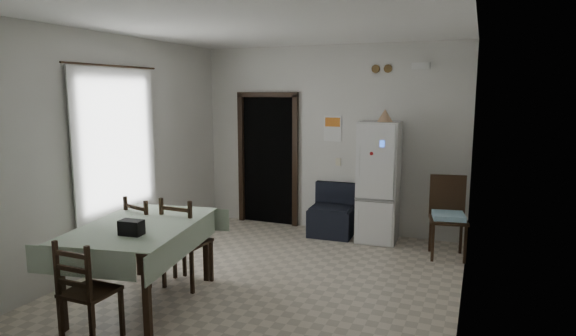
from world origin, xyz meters
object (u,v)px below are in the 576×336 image
(corner_chair, at_px, (448,218))
(dining_chair_far_right, at_px, (187,241))
(navy_seat, at_px, (332,210))
(dining_table, at_px, (142,264))
(dining_chair_near_head, at_px, (90,290))
(fridge, at_px, (379,182))
(dining_chair_far_left, at_px, (151,238))

(corner_chair, relative_size, dining_chair_far_right, 1.04)
(navy_seat, bearing_deg, dining_table, -112.81)
(navy_seat, distance_m, dining_chair_near_head, 3.99)
(fridge, xyz_separation_m, dining_table, (-1.83, -3.04, -0.46))
(fridge, xyz_separation_m, dining_chair_near_head, (-1.74, -3.86, -0.41))
(corner_chair, xyz_separation_m, dining_chair_near_head, (-2.75, -3.47, -0.06))
(corner_chair, distance_m, dining_chair_far_left, 3.79)
(navy_seat, distance_m, dining_chair_far_left, 2.88)
(corner_chair, bearing_deg, navy_seat, 157.17)
(dining_chair_far_left, bearing_deg, fridge, -116.33)
(navy_seat, relative_size, dining_table, 0.48)
(dining_chair_far_left, relative_size, dining_chair_near_head, 1.06)
(fridge, height_order, dining_table, fridge)
(corner_chair, xyz_separation_m, dining_chair_far_left, (-3.16, -2.10, -0.04))
(fridge, xyz_separation_m, navy_seat, (-0.70, 0.00, -0.49))
(navy_seat, distance_m, dining_chair_far_right, 2.64)
(dining_table, relative_size, dining_chair_near_head, 1.71)
(dining_chair_far_left, height_order, dining_chair_near_head, dining_chair_far_left)
(navy_seat, height_order, dining_table, dining_table)
(fridge, relative_size, navy_seat, 2.24)
(corner_chair, xyz_separation_m, dining_chair_far_right, (-2.68, -2.07, -0.02))
(dining_chair_far_left, relative_size, dining_chair_far_right, 0.97)
(navy_seat, bearing_deg, fridge, -2.44)
(dining_table, bearing_deg, dining_chair_far_left, 109.54)
(dining_chair_far_right, bearing_deg, dining_chair_far_left, 6.17)
(dining_table, bearing_deg, corner_chair, 32.81)
(fridge, xyz_separation_m, dining_chair_far_left, (-2.15, -2.49, -0.38))
(corner_chair, distance_m, dining_chair_near_head, 4.42)
(dining_table, relative_size, dining_chair_far_left, 1.61)
(dining_chair_far_left, distance_m, dining_chair_far_right, 0.48)
(dining_table, height_order, dining_chair_near_head, dining_chair_near_head)
(navy_seat, xyz_separation_m, dining_chair_far_left, (-1.44, -2.49, 0.11))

